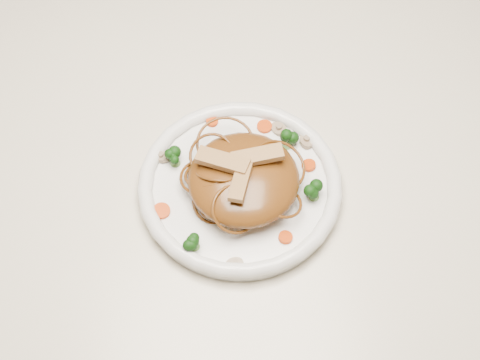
{
  "coord_description": "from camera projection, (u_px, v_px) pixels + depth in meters",
  "views": [
    {
      "loc": [
        -0.04,
        -0.52,
        1.56
      ],
      "look_at": [
        0.01,
        -0.03,
        0.78
      ],
      "focal_mm": 53.43,
      "sensor_mm": 36.0,
      "label": 1
    }
  ],
  "objects": [
    {
      "name": "broccoli_0",
      "position": [
        288.0,
        139.0,
        0.96
      ],
      "size": [
        0.03,
        0.03,
        0.03
      ],
      "primitive_type": null,
      "rotation": [
        0.0,
        0.0,
        -0.28
      ],
      "color": "#0F3D0C",
      "rests_on": "plate"
    },
    {
      "name": "broccoli_3",
      "position": [
        315.0,
        190.0,
        0.91
      ],
      "size": [
        0.03,
        0.03,
        0.03
      ],
      "primitive_type": null,
      "rotation": [
        0.0,
        0.0,
        -0.01
      ],
      "color": "#0F3D0C",
      "rests_on": "plate"
    },
    {
      "name": "ground",
      "position": [
        235.0,
        354.0,
        1.6
      ],
      "size": [
        4.0,
        4.0,
        0.0
      ],
      "primitive_type": "plane",
      "color": "brown",
      "rests_on": "ground"
    },
    {
      "name": "carrot_1",
      "position": [
        162.0,
        211.0,
        0.91
      ],
      "size": [
        0.03,
        0.03,
        0.0
      ],
      "primitive_type": "cylinder",
      "rotation": [
        0.0,
        0.0,
        -0.41
      ],
      "color": "#C84107",
      "rests_on": "plate"
    },
    {
      "name": "chicken_a",
      "position": [
        258.0,
        156.0,
        0.89
      ],
      "size": [
        0.07,
        0.03,
        0.01
      ],
      "primitive_type": "cube",
      "rotation": [
        0.0,
        0.0,
        0.1
      ],
      "color": "tan",
      "rests_on": "noodle_mound"
    },
    {
      "name": "carrot_2",
      "position": [
        309.0,
        165.0,
        0.95
      ],
      "size": [
        0.02,
        0.02,
        0.0
      ],
      "primitive_type": "cylinder",
      "rotation": [
        0.0,
        0.0,
        0.19
      ],
      "color": "#C84107",
      "rests_on": "plate"
    },
    {
      "name": "carrot_0",
      "position": [
        264.0,
        127.0,
        0.99
      ],
      "size": [
        0.03,
        0.03,
        0.0
      ],
      "primitive_type": "cylinder",
      "rotation": [
        0.0,
        0.0,
        -0.33
      ],
      "color": "#C84107",
      "rests_on": "plate"
    },
    {
      "name": "mushroom_2",
      "position": [
        161.0,
        157.0,
        0.96
      ],
      "size": [
        0.03,
        0.03,
        0.01
      ],
      "primitive_type": "cylinder",
      "rotation": [
        0.0,
        0.0,
        -0.58
      ],
      "color": "tan",
      "rests_on": "plate"
    },
    {
      "name": "mushroom_1",
      "position": [
        306.0,
        141.0,
        0.97
      ],
      "size": [
        0.03,
        0.03,
        0.01
      ],
      "primitive_type": "cylinder",
      "rotation": [
        0.0,
        0.0,
        1.55
      ],
      "color": "tan",
      "rests_on": "plate"
    },
    {
      "name": "table",
      "position": [
        233.0,
        210.0,
        1.05
      ],
      "size": [
        1.2,
        0.8,
        0.75
      ],
      "color": "beige",
      "rests_on": "ground"
    },
    {
      "name": "carrot_4",
      "position": [
        285.0,
        237.0,
        0.89
      ],
      "size": [
        0.02,
        0.02,
        0.0
      ],
      "primitive_type": "cylinder",
      "rotation": [
        0.0,
        0.0,
        -0.23
      ],
      "color": "#C84107",
      "rests_on": "plate"
    },
    {
      "name": "mushroom_3",
      "position": [
        279.0,
        129.0,
        0.98
      ],
      "size": [
        0.04,
        0.04,
        0.01
      ],
      "primitive_type": "cylinder",
      "rotation": [
        0.0,
        0.0,
        2.18
      ],
      "color": "tan",
      "rests_on": "plate"
    },
    {
      "name": "chicken_c",
      "position": [
        240.0,
        181.0,
        0.88
      ],
      "size": [
        0.04,
        0.06,
        0.01
      ],
      "primitive_type": "cube",
      "rotation": [
        0.0,
        0.0,
        4.39
      ],
      "color": "tan",
      "rests_on": "noodle_mound"
    },
    {
      "name": "broccoli_1",
      "position": [
        174.0,
        156.0,
        0.94
      ],
      "size": [
        0.03,
        0.03,
        0.03
      ],
      "primitive_type": null,
      "rotation": [
        0.0,
        0.0,
        -0.09
      ],
      "color": "#0F3D0C",
      "rests_on": "plate"
    },
    {
      "name": "mushroom_0",
      "position": [
        234.0,
        264.0,
        0.87
      ],
      "size": [
        0.03,
        0.03,
        0.01
      ],
      "primitive_type": "cylinder",
      "rotation": [
        0.0,
        0.0,
        0.14
      ],
      "color": "tan",
      "rests_on": "plate"
    },
    {
      "name": "noodle_mound",
      "position": [
        244.0,
        179.0,
        0.91
      ],
      "size": [
        0.18,
        0.18,
        0.05
      ],
      "primitive_type": "ellipsoid",
      "rotation": [
        0.0,
        0.0,
        -0.3
      ],
      "color": "#5D3A11",
      "rests_on": "plate"
    },
    {
      "name": "plate",
      "position": [
        240.0,
        189.0,
        0.94
      ],
      "size": [
        0.28,
        0.28,
        0.02
      ],
      "primitive_type": "cylinder",
      "rotation": [
        0.0,
        0.0,
        -0.04
      ],
      "color": "white",
      "rests_on": "table"
    },
    {
      "name": "carrot_3",
      "position": [
        212.0,
        121.0,
        0.99
      ],
      "size": [
        0.02,
        0.02,
        0.0
      ],
      "primitive_type": "cylinder",
      "rotation": [
        0.0,
        0.0,
        -0.07
      ],
      "color": "#C84107",
      "rests_on": "plate"
    },
    {
      "name": "broccoli_2",
      "position": [
        194.0,
        242.0,
        0.88
      ],
      "size": [
        0.03,
        0.03,
        0.03
      ],
      "primitive_type": null,
      "rotation": [
        0.0,
        0.0,
        -0.32
      ],
      "color": "#0F3D0C",
      "rests_on": "plate"
    },
    {
      "name": "chicken_b",
      "position": [
        223.0,
        161.0,
        0.89
      ],
      "size": [
        0.07,
        0.05,
        0.01
      ],
      "primitive_type": "cube",
      "rotation": [
        0.0,
        0.0,
        2.68
      ],
      "color": "tan",
      "rests_on": "noodle_mound"
    }
  ]
}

